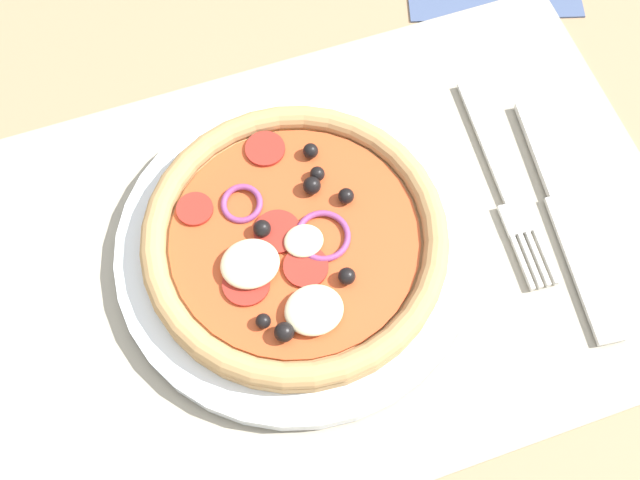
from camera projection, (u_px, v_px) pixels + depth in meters
The scene contains 6 objects.
ground_plane at pixel (329, 259), 58.79cm from camera, with size 190.00×140.00×2.40cm, color #9E7A56.
placemat at pixel (329, 252), 57.51cm from camera, with size 51.07×34.82×0.40cm, color #A39984.
plate at pixel (296, 249), 56.66cm from camera, with size 25.79×25.79×1.32cm, color white.
pizza at pixel (294, 240), 55.03cm from camera, with size 21.56×21.56×2.64cm.
fork at pixel (506, 191), 59.11cm from camera, with size 2.87×18.06×0.44cm.
knife at pixel (565, 218), 58.14cm from camera, with size 4.12×20.05×0.62cm.
Camera 1 is at (8.17, 21.69, 52.85)cm, focal length 44.28 mm.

